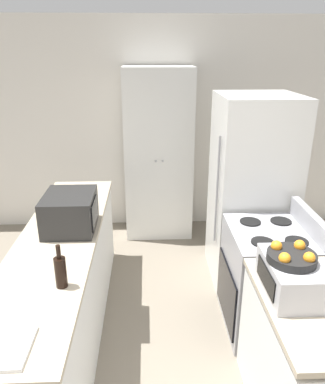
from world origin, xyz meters
name	(u,v)px	position (x,y,z in m)	size (l,w,h in m)	color
wall_back	(157,127)	(0.00, 3.55, 1.30)	(7.00, 0.06, 2.60)	silver
counter_left	(63,290)	(-0.82, 1.40, 0.43)	(0.60, 2.60, 0.89)	silver
counter_right	(306,364)	(0.82, 0.59, 0.43)	(0.60, 0.97, 0.89)	silver
pantry_cabinet	(159,155)	(0.01, 3.25, 1.02)	(0.81, 0.52, 2.04)	silver
stove	(267,279)	(0.84, 1.45, 0.45)	(0.66, 0.72, 1.05)	#9E9EA3
refrigerator	(251,191)	(0.88, 2.24, 0.92)	(0.75, 0.77, 1.85)	white
microwave	(70,212)	(-0.74, 1.59, 1.03)	(0.39, 0.46, 0.29)	black
wine_bottle	(61,271)	(-0.65, 0.80, 0.99)	(0.07, 0.07, 0.28)	black
toaster_oven	(291,277)	(0.69, 0.69, 0.99)	(0.30, 0.44, 0.21)	#B2B2B7
fruit_bowl	(292,256)	(0.68, 0.69, 1.13)	(0.28, 0.28, 0.09)	black
cutting_board	(5,348)	(-0.82, 0.30, 0.90)	(0.24, 0.29, 0.02)	silver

